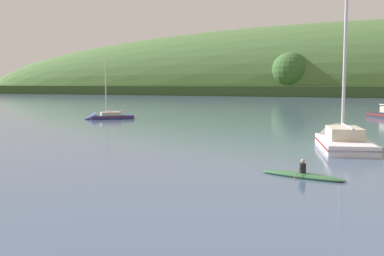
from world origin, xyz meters
name	(u,v)px	position (x,y,z in m)	size (l,w,h in m)	color
far_shoreline_hill	(356,94)	(14.08, 207.09, 0.13)	(528.03, 125.44, 61.07)	#314A21
sailboat_far_left	(342,144)	(12.21, 36.67, 0.25)	(4.67, 9.18, 14.24)	white
sailboat_outer_reach	(105,118)	(-17.49, 54.29, 0.15)	(6.08, 5.54, 8.83)	navy
canoe_with_paddler	(303,175)	(10.65, 24.61, 0.09)	(4.39, 2.12, 1.02)	#33663D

